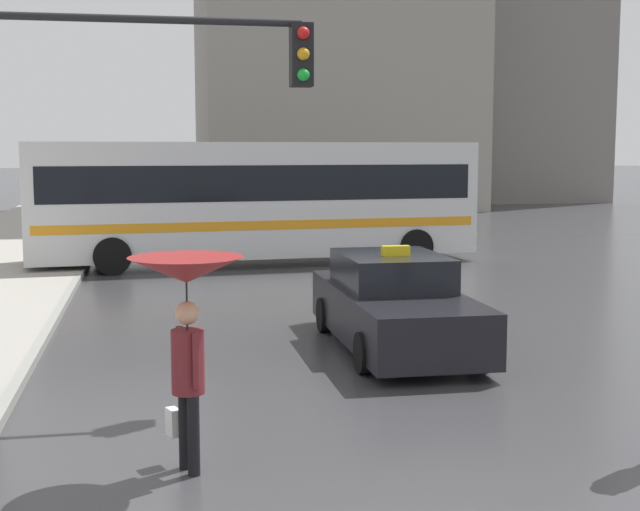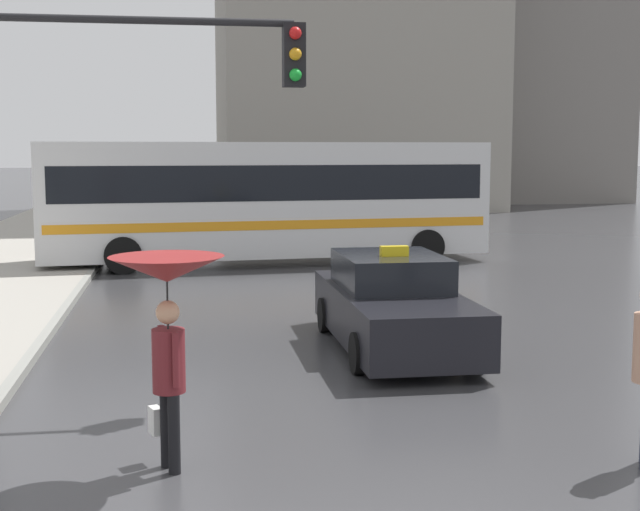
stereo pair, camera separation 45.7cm
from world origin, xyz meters
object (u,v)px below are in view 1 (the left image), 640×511
(city_bus, at_px, (256,197))
(traffic_light, at_px, (126,116))
(taxi, at_px, (394,305))
(pedestrian_with_umbrella, at_px, (186,297))

(city_bus, relative_size, traffic_light, 2.44)
(taxi, distance_m, pedestrian_with_umbrella, 6.14)
(city_bus, bearing_deg, pedestrian_with_umbrella, -14.27)
(taxi, bearing_deg, pedestrian_with_umbrella, 55.22)
(taxi, xyz_separation_m, traffic_light, (-4.05, -2.06, 2.89))
(city_bus, distance_m, pedestrian_with_umbrella, 16.06)
(traffic_light, bearing_deg, taxi, 26.96)
(city_bus, relative_size, pedestrian_with_umbrella, 5.78)
(pedestrian_with_umbrella, distance_m, traffic_light, 3.49)
(traffic_light, bearing_deg, city_bus, 76.57)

